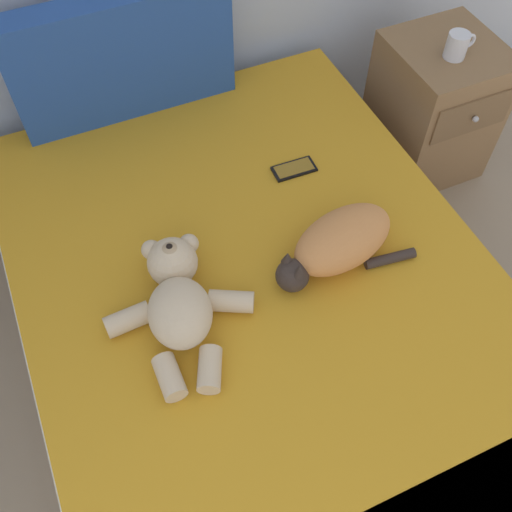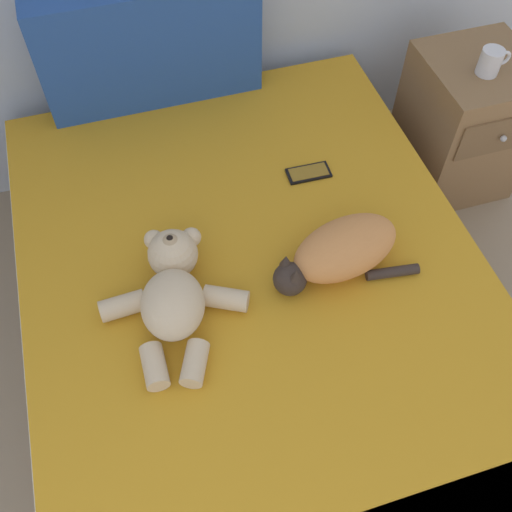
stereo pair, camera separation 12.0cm
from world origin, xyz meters
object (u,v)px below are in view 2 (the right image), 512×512
object	(u,v)px
cat	(340,251)
mug	(491,62)
bed	(260,322)
cell_phone	(309,173)
patterned_cushion	(151,49)
teddy_bear	(173,290)
nightstand	(463,124)

from	to	relation	value
cat	mug	distance (m)	0.96
bed	cat	bearing A→B (deg)	-0.02
cat	cell_phone	xyz separation A→B (m)	(0.05, 0.38, -0.07)
patterned_cushion	teddy_bear	bearing A→B (deg)	-98.42
teddy_bear	mug	bearing A→B (deg)	22.82
patterned_cushion	cell_phone	size ratio (longest dim) A/B	5.18
nightstand	patterned_cushion	bearing A→B (deg)	164.79
patterned_cushion	nightstand	world-z (taller)	patterned_cushion
bed	patterned_cushion	size ratio (longest dim) A/B	2.55
patterned_cushion	cat	xyz separation A→B (m)	(0.36, -0.91, -0.15)
patterned_cushion	nightstand	xyz separation A→B (m)	(1.17, -0.32, -0.38)
nightstand	cell_phone	bearing A→B (deg)	-164.07
patterned_cushion	nightstand	size ratio (longest dim) A/B	1.35
cat	bed	bearing A→B (deg)	179.98
cat	nightstand	bearing A→B (deg)	36.69
mug	cat	bearing A→B (deg)	-144.78
cat	teddy_bear	distance (m)	0.50
bed	teddy_bear	xyz separation A→B (m)	(-0.25, 0.01, 0.29)
patterned_cushion	mug	world-z (taller)	patterned_cushion
nightstand	mug	size ratio (longest dim) A/B	4.82
nightstand	bed	bearing A→B (deg)	-150.29
patterned_cushion	mug	size ratio (longest dim) A/B	6.49
teddy_bear	mug	world-z (taller)	mug
bed	cat	size ratio (longest dim) A/B	4.51
cell_phone	nightstand	xyz separation A→B (m)	(0.76, 0.22, -0.16)
patterned_cushion	teddy_bear	world-z (taller)	patterned_cushion
cat	teddy_bear	xyz separation A→B (m)	(-0.50, 0.01, -0.00)
patterned_cushion	cat	world-z (taller)	patterned_cushion
cell_phone	patterned_cushion	bearing A→B (deg)	127.56
cat	nightstand	world-z (taller)	cat
teddy_bear	nightstand	bearing A→B (deg)	24.24
patterned_cushion	cat	distance (m)	1.00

